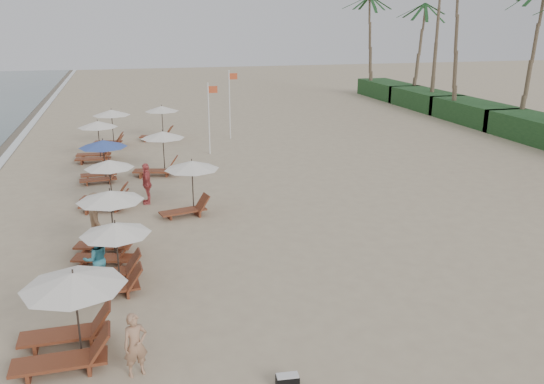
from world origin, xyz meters
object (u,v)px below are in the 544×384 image
object	(u,v)px
lounger_station_5	(95,141)
lounger_station_2	(106,226)
beachgoer_far_a	(147,183)
inland_station_0	(188,182)
lounger_station_4	(101,158)
lounger_station_1	(109,258)
beachgoer_mid_a	(96,259)
lounger_station_6	(110,126)
inland_station_1	(159,151)
flag_pole_near	(209,115)
lounger_station_0	(66,317)
beachgoer_mid_b	(97,219)
beachgoer_near	(135,345)
lounger_station_3	(105,185)
duffel_bag	(287,380)
inland_station_2	(159,120)

from	to	relation	value
lounger_station_5	lounger_station_2	bearing A→B (deg)	-86.74
beachgoer_far_a	inland_station_0	bearing A→B (deg)	39.32
lounger_station_4	lounger_station_1	bearing A→B (deg)	-87.51
beachgoer_mid_a	lounger_station_6	bearing A→B (deg)	-107.70
inland_station_0	lounger_station_1	bearing A→B (deg)	-116.71
lounger_station_4	inland_station_1	world-z (taller)	inland_station_1
lounger_station_2	inland_station_1	world-z (taller)	lounger_station_2
lounger_station_1	flag_pole_near	xyz separation A→B (m)	(5.59, 16.67, 1.35)
lounger_station_0	flag_pole_near	world-z (taller)	flag_pole_near
inland_station_0	beachgoer_mid_b	distance (m)	4.25
flag_pole_near	inland_station_0	bearing A→B (deg)	-103.48
lounger_station_5	lounger_station_6	size ratio (longest dim) A/B	1.03
flag_pole_near	lounger_station_5	bearing A→B (deg)	-179.70
flag_pole_near	lounger_station_4	bearing A→B (deg)	-143.82
beachgoer_near	lounger_station_3	bearing A→B (deg)	78.47
lounger_station_2	lounger_station_4	size ratio (longest dim) A/B	1.03
beachgoer_near	flag_pole_near	world-z (taller)	flag_pole_near
lounger_station_3	duffel_bag	distance (m)	14.32
lounger_station_1	lounger_station_4	size ratio (longest dim) A/B	0.99
lounger_station_3	beachgoer_mid_a	distance (m)	7.43
inland_station_2	flag_pole_near	distance (m)	5.67
lounger_station_6	beachgoer_near	bearing A→B (deg)	-88.27
lounger_station_6	flag_pole_near	world-z (taller)	flag_pole_near
lounger_station_1	duffel_bag	distance (m)	6.99
beachgoer_near	flag_pole_near	bearing A→B (deg)	61.32
lounger_station_0	lounger_station_3	size ratio (longest dim) A/B	1.12
inland_station_1	inland_station_2	distance (m)	8.97
beachgoer_mid_a	duffel_bag	size ratio (longest dim) A/B	3.04
lounger_station_4	beachgoer_near	world-z (taller)	lounger_station_4
beachgoer_near	beachgoer_mid_b	world-z (taller)	beachgoer_mid_b
duffel_bag	inland_station_2	bearing A→B (deg)	91.65
inland_station_0	beachgoer_far_a	distance (m)	2.55
lounger_station_0	duffel_bag	distance (m)	5.35
beachgoer_mid_b	lounger_station_2	bearing A→B (deg)	179.84
lounger_station_6	duffel_bag	xyz separation A→B (m)	(3.91, -26.09, -1.16)
lounger_station_3	lounger_station_6	size ratio (longest dim) A/B	1.00
lounger_station_3	inland_station_0	world-z (taller)	inland_station_0
lounger_station_2	lounger_station_6	bearing A→B (deg)	90.10
beachgoer_mid_b	lounger_station_3	bearing A→B (deg)	-16.83
lounger_station_3	lounger_station_2	bearing A→B (deg)	-88.74
inland_station_1	beachgoer_mid_a	xyz separation A→B (m)	(-2.72, -12.17, -0.49)
lounger_station_3	beachgoer_mid_a	size ratio (longest dim) A/B	1.56
inland_station_0	lounger_station_0	bearing A→B (deg)	-112.78
duffel_bag	lounger_station_5	bearing A→B (deg)	101.80
beachgoer_mid_a	flag_pole_near	bearing A→B (deg)	-127.31
lounger_station_1	beachgoer_far_a	size ratio (longest dim) A/B	1.37
beachgoer_far_a	inland_station_2	bearing A→B (deg)	173.77
lounger_station_0	inland_station_2	world-z (taller)	inland_station_2
lounger_station_5	inland_station_1	size ratio (longest dim) A/B	0.89
lounger_station_1	lounger_station_6	bearing A→B (deg)	90.46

